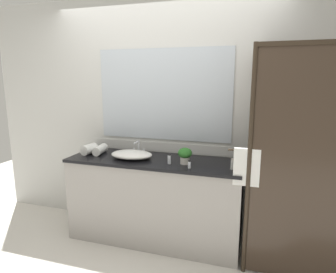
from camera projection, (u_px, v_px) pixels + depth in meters
ground_plane at (155, 238)px, 3.16m from camera, size 8.00×8.00×0.00m
wall_back_with_mirror at (164, 116)px, 3.22m from camera, size 4.40×0.06×2.60m
vanity_cabinet at (155, 200)px, 3.08m from camera, size 1.80×0.58×0.90m
shower_enclosure at (290, 163)px, 2.41m from camera, size 1.20×0.59×2.00m
sink_basin at (132, 154)px, 3.01m from camera, size 0.44×0.31×0.08m
faucet at (138, 149)px, 3.18m from camera, size 0.17×0.14×0.15m
potted_plant at (185, 155)px, 2.80m from camera, size 0.14×0.14×0.16m
amenity_bottle_conditioner at (189, 164)px, 2.68m from camera, size 0.03×0.03×0.08m
amenity_bottle_shampoo at (232, 164)px, 2.64m from camera, size 0.03×0.03×0.10m
amenity_bottle_body_wash at (169, 159)px, 2.81m from camera, size 0.03×0.03×0.10m
rolled_towel_near_edge at (89, 149)px, 3.18m from camera, size 0.14×0.20×0.11m
rolled_towel_middle at (100, 150)px, 3.19m from camera, size 0.13×0.25×0.09m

